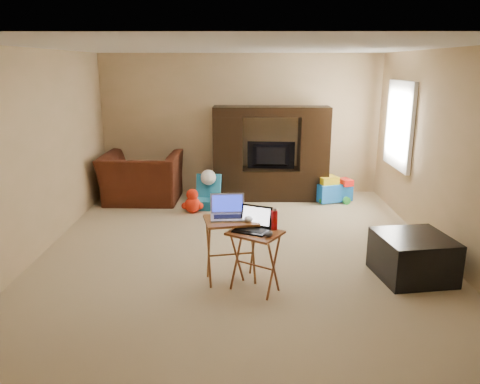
{
  "coord_description": "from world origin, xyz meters",
  "views": [
    {
      "loc": [
        0.03,
        -5.71,
        2.31
      ],
      "look_at": [
        0.0,
        -0.2,
        0.8
      ],
      "focal_mm": 35.0,
      "sensor_mm": 36.0,
      "label": 1
    }
  ],
  "objects_px": {
    "plush_toy": "(192,201)",
    "water_bottle": "(274,220)",
    "entertainment_center": "(271,154)",
    "mouse_left": "(249,219)",
    "child_rocker": "(208,192)",
    "ottoman": "(413,257)",
    "tray_table_left": "(231,250)",
    "push_toy": "(333,189)",
    "mouse_right": "(269,233)",
    "recliner": "(142,178)",
    "tray_table_right": "(255,261)",
    "laptop_left": "(228,208)",
    "laptop_right": "(251,220)",
    "television": "(271,156)"
  },
  "relations": [
    {
      "from": "ottoman",
      "to": "laptop_left",
      "type": "height_order",
      "value": "laptop_left"
    },
    {
      "from": "tray_table_right",
      "to": "recliner",
      "type": "bearing_deg",
      "value": 151.9
    },
    {
      "from": "mouse_left",
      "to": "water_bottle",
      "type": "bearing_deg",
      "value": -15.89
    },
    {
      "from": "television",
      "to": "recliner",
      "type": "distance_m",
      "value": 2.26
    },
    {
      "from": "television",
      "to": "plush_toy",
      "type": "height_order",
      "value": "television"
    },
    {
      "from": "ottoman",
      "to": "plush_toy",
      "type": "bearing_deg",
      "value": 139.14
    },
    {
      "from": "laptop_left",
      "to": "laptop_right",
      "type": "xyz_separation_m",
      "value": [
        0.24,
        -0.24,
        -0.06
      ]
    },
    {
      "from": "tray_table_left",
      "to": "water_bottle",
      "type": "distance_m",
      "value": 0.62
    },
    {
      "from": "tray_table_right",
      "to": "tray_table_left",
      "type": "bearing_deg",
      "value": 170.95
    },
    {
      "from": "tray_table_left",
      "to": "mouse_left",
      "type": "distance_m",
      "value": 0.44
    },
    {
      "from": "recliner",
      "to": "tray_table_right",
      "type": "distance_m",
      "value": 3.78
    },
    {
      "from": "tray_table_right",
      "to": "push_toy",
      "type": "bearing_deg",
      "value": 98.83
    },
    {
      "from": "ottoman",
      "to": "mouse_left",
      "type": "bearing_deg",
      "value": -174.61
    },
    {
      "from": "child_rocker",
      "to": "tray_table_right",
      "type": "relative_size",
      "value": 0.84
    },
    {
      "from": "tray_table_right",
      "to": "mouse_right",
      "type": "xyz_separation_m",
      "value": [
        0.13,
        -0.12,
        0.35
      ]
    },
    {
      "from": "plush_toy",
      "to": "water_bottle",
      "type": "relative_size",
      "value": 2.0
    },
    {
      "from": "laptop_left",
      "to": "mouse_left",
      "type": "height_order",
      "value": "laptop_left"
    },
    {
      "from": "entertainment_center",
      "to": "ottoman",
      "type": "xyz_separation_m",
      "value": [
        1.4,
        -3.17,
        -0.57
      ]
    },
    {
      "from": "mouse_left",
      "to": "tray_table_left",
      "type": "bearing_deg",
      "value": 159.78
    },
    {
      "from": "laptop_left",
      "to": "water_bottle",
      "type": "bearing_deg",
      "value": -24.4
    },
    {
      "from": "child_rocker",
      "to": "push_toy",
      "type": "relative_size",
      "value": 0.9
    },
    {
      "from": "push_toy",
      "to": "laptop_right",
      "type": "distance_m",
      "value": 3.65
    },
    {
      "from": "tray_table_left",
      "to": "tray_table_right",
      "type": "distance_m",
      "value": 0.34
    },
    {
      "from": "water_bottle",
      "to": "entertainment_center",
      "type": "bearing_deg",
      "value": 87.26
    },
    {
      "from": "child_rocker",
      "to": "tray_table_right",
      "type": "height_order",
      "value": "tray_table_right"
    },
    {
      "from": "recliner",
      "to": "water_bottle",
      "type": "relative_size",
      "value": 6.42
    },
    {
      "from": "plush_toy",
      "to": "laptop_right",
      "type": "xyz_separation_m",
      "value": [
        0.89,
        -2.64,
        0.57
      ]
    },
    {
      "from": "tray_table_right",
      "to": "mouse_right",
      "type": "bearing_deg",
      "value": -10.24
    },
    {
      "from": "entertainment_center",
      "to": "push_toy",
      "type": "bearing_deg",
      "value": -9.67
    },
    {
      "from": "push_toy",
      "to": "tray_table_left",
      "type": "relative_size",
      "value": 0.86
    },
    {
      "from": "tray_table_right",
      "to": "laptop_left",
      "type": "xyz_separation_m",
      "value": [
        -0.28,
        0.26,
        0.51
      ]
    },
    {
      "from": "child_rocker",
      "to": "water_bottle",
      "type": "bearing_deg",
      "value": -67.08
    },
    {
      "from": "tray_table_right",
      "to": "mouse_left",
      "type": "bearing_deg",
      "value": 145.0
    },
    {
      "from": "water_bottle",
      "to": "tray_table_right",
      "type": "bearing_deg",
      "value": -158.2
    },
    {
      "from": "child_rocker",
      "to": "laptop_right",
      "type": "xyz_separation_m",
      "value": [
        0.66,
        -2.9,
        0.5
      ]
    },
    {
      "from": "laptop_right",
      "to": "water_bottle",
      "type": "height_order",
      "value": "laptop_right"
    },
    {
      "from": "entertainment_center",
      "to": "mouse_right",
      "type": "xyz_separation_m",
      "value": [
        -0.23,
        -3.62,
        -0.13
      ]
    },
    {
      "from": "child_rocker",
      "to": "mouse_left",
      "type": "distance_m",
      "value": 2.88
    },
    {
      "from": "recliner",
      "to": "laptop_right",
      "type": "distance_m",
      "value": 3.76
    },
    {
      "from": "recliner",
      "to": "water_bottle",
      "type": "distance_m",
      "value": 3.83
    },
    {
      "from": "tray_table_left",
      "to": "water_bottle",
      "type": "xyz_separation_m",
      "value": [
        0.45,
        -0.15,
        0.4
      ]
    },
    {
      "from": "push_toy",
      "to": "mouse_right",
      "type": "relative_size",
      "value": 4.64
    },
    {
      "from": "ottoman",
      "to": "mouse_right",
      "type": "bearing_deg",
      "value": -164.69
    },
    {
      "from": "entertainment_center",
      "to": "mouse_right",
      "type": "height_order",
      "value": "entertainment_center"
    },
    {
      "from": "ottoman",
      "to": "tray_table_left",
      "type": "bearing_deg",
      "value": -177.08
    },
    {
      "from": "tray_table_left",
      "to": "water_bottle",
      "type": "height_order",
      "value": "water_bottle"
    },
    {
      "from": "laptop_right",
      "to": "mouse_left",
      "type": "bearing_deg",
      "value": 124.16
    },
    {
      "from": "entertainment_center",
      "to": "mouse_left",
      "type": "relative_size",
      "value": 13.7
    },
    {
      "from": "mouse_right",
      "to": "water_bottle",
      "type": "relative_size",
      "value": 0.66
    },
    {
      "from": "entertainment_center",
      "to": "mouse_left",
      "type": "height_order",
      "value": "entertainment_center"
    }
  ]
}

